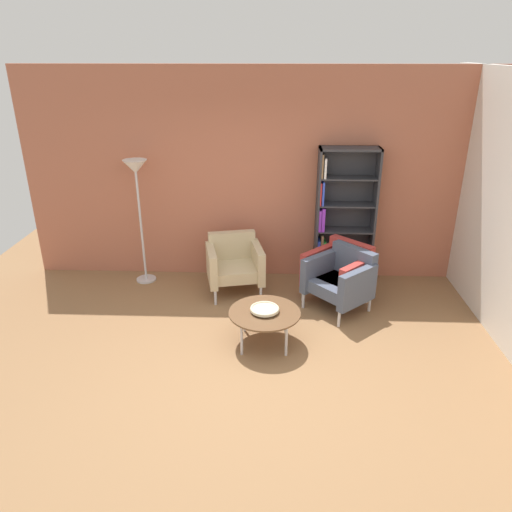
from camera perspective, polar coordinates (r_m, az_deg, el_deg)
ground_plane at (r=5.10m, az=-1.22°, el=-13.65°), size 8.32×8.32×0.00m
brick_back_panel at (r=6.73m, az=-0.04°, el=9.40°), size 6.40×0.12×2.90m
bookshelf_tall at (r=6.74m, az=9.95°, el=4.32°), size 0.80×0.30×1.90m
coffee_table_low at (r=5.36m, az=1.03°, el=-6.89°), size 0.80×0.80×0.40m
decorative_bowl at (r=5.32m, az=1.03°, el=-6.30°), size 0.32×0.32×0.05m
armchair_by_bookshelf at (r=6.49m, az=-2.60°, el=-0.83°), size 0.84×0.79×0.78m
armchair_spare_guest at (r=6.14m, az=10.07°, el=-2.66°), size 0.95×0.95×0.78m
armchair_near_window at (r=6.32m, az=9.87°, el=-1.86°), size 0.95×0.95×0.78m
floor_lamp_torchiere at (r=6.65m, az=-13.95°, el=8.53°), size 0.32×0.32×1.74m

